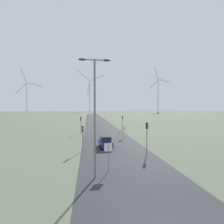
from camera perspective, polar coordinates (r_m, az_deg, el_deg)
road_surface at (r=56.20m, az=-3.73°, el=-5.02°), size 10.00×240.00×0.01m
streetlamp at (r=15.70m, az=-5.68°, el=2.33°), size 2.88×0.32×10.73m
stop_sign_near at (r=17.77m, az=-1.25°, el=-12.86°), size 0.81×0.07×2.84m
stop_sign_far at (r=36.29m, az=3.74°, el=-5.79°), size 0.81×0.07×2.55m
traffic_light_post_near_left at (r=25.91m, az=-9.58°, el=-6.68°), size 0.28×0.34×3.70m
traffic_light_post_near_right at (r=24.92m, az=11.34°, el=-6.00°), size 0.28×0.33×4.32m
traffic_light_post_mid_left at (r=42.17m, az=-10.14°, el=-3.07°), size 0.28×0.33×4.16m
traffic_light_post_mid_right at (r=48.20m, az=3.42°, el=-2.57°), size 0.28×0.33×4.05m
car_approaching at (r=28.24m, az=-2.17°, el=-9.69°), size 2.04×4.20×1.83m
wind_turbine_far_left at (r=258.58m, az=-26.08°, el=5.42°), size 30.21×12.54×57.55m
wind_turbine_left at (r=258.57m, az=-7.29°, el=6.43°), size 38.32×2.60×60.07m
wind_turbine_center at (r=246.15m, az=14.80°, el=6.34°), size 29.15×3.33×61.30m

